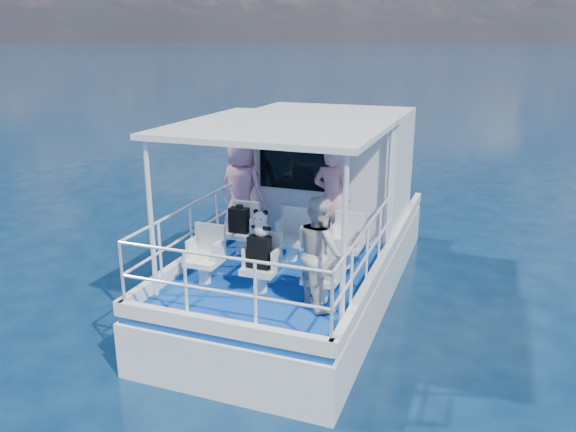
% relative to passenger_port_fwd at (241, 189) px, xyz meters
% --- Properties ---
extents(ground, '(2000.00, 2000.00, 0.00)m').
position_rel_passenger_port_fwd_xyz_m(ground, '(1.24, -0.97, -1.80)').
color(ground, '#081D3D').
rests_on(ground, ground).
extents(hull, '(3.00, 7.00, 1.60)m').
position_rel_passenger_port_fwd_xyz_m(hull, '(1.24, 0.03, -1.80)').
color(hull, white).
rests_on(hull, ground).
extents(deck, '(2.90, 6.90, 0.10)m').
position_rel_passenger_port_fwd_xyz_m(deck, '(1.24, 0.03, -0.95)').
color(deck, navy).
rests_on(deck, hull).
extents(cabin, '(2.85, 2.00, 2.20)m').
position_rel_passenger_port_fwd_xyz_m(cabin, '(1.24, 1.33, 0.20)').
color(cabin, white).
rests_on(cabin, deck).
extents(canopy, '(3.00, 3.20, 0.08)m').
position_rel_passenger_port_fwd_xyz_m(canopy, '(1.24, -1.17, 1.34)').
color(canopy, white).
rests_on(canopy, cabin).
extents(canopy_posts, '(2.77, 2.97, 2.20)m').
position_rel_passenger_port_fwd_xyz_m(canopy_posts, '(1.24, -1.22, 0.20)').
color(canopy_posts, white).
rests_on(canopy_posts, deck).
extents(railings, '(2.84, 3.59, 1.00)m').
position_rel_passenger_port_fwd_xyz_m(railings, '(1.24, -1.54, -0.40)').
color(railings, white).
rests_on(railings, deck).
extents(seat_port_fwd, '(0.48, 0.46, 0.38)m').
position_rel_passenger_port_fwd_xyz_m(seat_port_fwd, '(0.34, -0.77, -0.71)').
color(seat_port_fwd, white).
rests_on(seat_port_fwd, deck).
extents(seat_center_fwd, '(0.48, 0.46, 0.38)m').
position_rel_passenger_port_fwd_xyz_m(seat_center_fwd, '(1.24, -0.77, -0.71)').
color(seat_center_fwd, white).
rests_on(seat_center_fwd, deck).
extents(seat_stbd_fwd, '(0.48, 0.46, 0.38)m').
position_rel_passenger_port_fwd_xyz_m(seat_stbd_fwd, '(2.14, -0.77, -0.71)').
color(seat_stbd_fwd, white).
rests_on(seat_stbd_fwd, deck).
extents(seat_port_aft, '(0.48, 0.46, 0.38)m').
position_rel_passenger_port_fwd_xyz_m(seat_port_aft, '(0.34, -2.07, -0.71)').
color(seat_port_aft, white).
rests_on(seat_port_aft, deck).
extents(seat_center_aft, '(0.48, 0.46, 0.38)m').
position_rel_passenger_port_fwd_xyz_m(seat_center_aft, '(1.24, -2.07, -0.71)').
color(seat_center_aft, white).
rests_on(seat_center_aft, deck).
extents(seat_stbd_aft, '(0.48, 0.46, 0.38)m').
position_rel_passenger_port_fwd_xyz_m(seat_stbd_aft, '(2.14, -2.07, -0.71)').
color(seat_stbd_aft, white).
rests_on(seat_stbd_aft, deck).
extents(passenger_port_fwd, '(0.74, 0.59, 1.81)m').
position_rel_passenger_port_fwd_xyz_m(passenger_port_fwd, '(0.00, 0.00, 0.00)').
color(passenger_port_fwd, pink).
rests_on(passenger_port_fwd, deck).
extents(passenger_stbd_fwd, '(0.69, 0.48, 1.80)m').
position_rel_passenger_port_fwd_xyz_m(passenger_stbd_fwd, '(1.70, -0.08, -0.00)').
color(passenger_stbd_fwd, pink).
rests_on(passenger_stbd_fwd, deck).
extents(passenger_stbd_aft, '(0.93, 0.93, 1.53)m').
position_rel_passenger_port_fwd_xyz_m(passenger_stbd_aft, '(2.14, -2.19, -0.14)').
color(passenger_stbd_aft, silver).
rests_on(passenger_stbd_aft, deck).
extents(backpack_port, '(0.32, 0.18, 0.42)m').
position_rel_passenger_port_fwd_xyz_m(backpack_port, '(0.32, -0.80, -0.32)').
color(backpack_port, black).
rests_on(backpack_port, seat_port_fwd).
extents(backpack_center, '(0.31, 0.17, 0.46)m').
position_rel_passenger_port_fwd_xyz_m(backpack_center, '(1.23, -2.09, -0.29)').
color(backpack_center, black).
rests_on(backpack_center, seat_center_aft).
extents(compact_camera, '(0.10, 0.06, 0.06)m').
position_rel_passenger_port_fwd_xyz_m(compact_camera, '(0.33, -0.80, -0.08)').
color(compact_camera, black).
rests_on(compact_camera, backpack_port).
extents(panda, '(0.25, 0.21, 0.38)m').
position_rel_passenger_port_fwd_xyz_m(panda, '(1.25, -2.06, 0.13)').
color(panda, white).
rests_on(panda, backpack_center).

